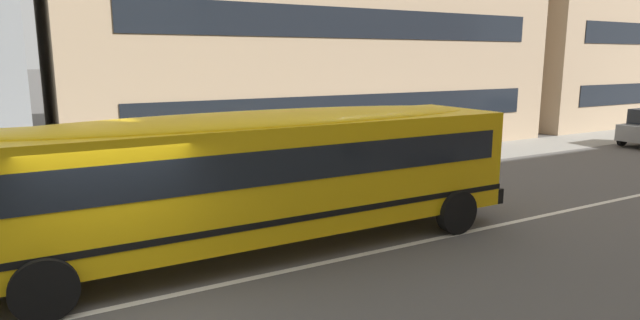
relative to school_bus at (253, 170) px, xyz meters
name	(u,v)px	position (x,y,z in m)	size (l,w,h in m)	color
ground_plane	(120,307)	(-2.82, -1.30, -1.67)	(400.00, 400.00, 0.00)	#54514F
sidewalk_far	(75,200)	(-2.82, 6.01, -1.66)	(120.00, 3.00, 0.01)	gray
lane_centreline	(120,307)	(-2.82, -1.30, -1.67)	(110.00, 0.16, 0.01)	silver
school_bus	(253,170)	(0.00, 0.00, 0.00)	(12.57, 2.97, 2.81)	yellow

